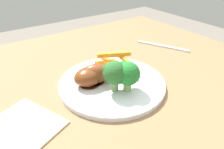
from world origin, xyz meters
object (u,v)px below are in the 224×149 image
Objects in this scene: dining_table at (106,116)px; broccoli_floret_front at (127,73)px; dinner_plate at (112,83)px; broccoli_floret_middle at (115,73)px; carrot_fries_pile at (117,66)px; fork at (163,46)px; chicken_drumstick_far at (91,76)px; chicken_drumstick_near at (98,73)px.

broccoli_floret_front reaches higher than dining_table.
dinner_plate is 3.67× the size of broccoli_floret_front.
broccoli_floret_middle is 0.10m from carrot_fries_pile.
broccoli_floret_front is 0.33m from fork.
chicken_drumstick_far is at bearing 8.73° from carrot_fries_pile.
chicken_drumstick_near is (0.04, -0.07, -0.02)m from broccoli_floret_front.
chicken_drumstick_far is (0.06, -0.07, -0.02)m from broccoli_floret_front.
chicken_drumstick_near is at bearing -41.90° from dining_table.
chicken_drumstick_near reaches higher than chicken_drumstick_far.
dining_table is at bearing -19.06° from dinner_plate.
broccoli_floret_front is 0.39× the size of fork.
broccoli_floret_front is 0.10m from carrot_fries_pile.
carrot_fries_pile is (-0.04, -0.04, 0.02)m from dinner_plate.
dining_table is 0.15m from carrot_fries_pile.
dinner_plate is 0.07m from broccoli_floret_middle.
dinner_plate is at bearing -98.02° from fork.
broccoli_floret_front is 0.08m from chicken_drumstick_near.
dinner_plate is at bearing -113.59° from broccoli_floret_middle.
broccoli_floret_middle is at bearing 120.55° from chicken_drumstick_far.
dinner_plate is 3.54× the size of broccoli_floret_middle.
fork is at bearing -161.51° from dinner_plate.
dinner_plate is (-0.02, 0.01, 0.11)m from dining_table.
fork is at bearing -163.54° from dining_table.
carrot_fries_pile reaches higher than fork.
chicken_drumstick_far is at bearing -104.07° from fork.
fork is at bearing -166.10° from chicken_drumstick_near.
dinner_plate is 0.06m from chicken_drumstick_far.
carrot_fries_pile is 0.26m from fork.
dining_table is 0.11m from dinner_plate.
broccoli_floret_middle is 0.06m from chicken_drumstick_near.
chicken_drumstick_near is 0.66× the size of fork.
broccoli_floret_front reaches higher than chicken_drumstick_far.
chicken_drumstick_far is at bearing -51.42° from broccoli_floret_front.
dining_table is at bearing -64.64° from broccoli_floret_front.
broccoli_floret_middle is 0.40× the size of fork.
dining_table is 0.14m from chicken_drumstick_far.
dinner_plate is 2.01× the size of carrot_fries_pile.
fork reaches higher than dining_table.
broccoli_floret_front is at bearing 147.77° from broccoli_floret_middle.
chicken_drumstick_far is (0.05, -0.02, 0.03)m from dinner_plate.
broccoli_floret_front is 0.55× the size of carrot_fries_pile.
dining_table is 0.17m from broccoli_floret_front.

